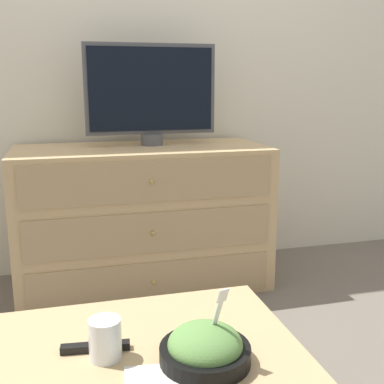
# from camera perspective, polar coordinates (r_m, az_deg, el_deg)

# --- Properties ---
(ground_plane) EXTENTS (12.00, 12.00, 0.00)m
(ground_plane) POSITION_cam_1_polar(r_m,az_deg,el_deg) (2.98, -4.50, -8.17)
(ground_plane) COLOR #70665B
(wall_back) EXTENTS (12.00, 0.05, 2.60)m
(wall_back) POSITION_cam_1_polar(r_m,az_deg,el_deg) (2.81, -5.09, 17.55)
(wall_back) COLOR silver
(wall_back) RESTS_ON ground_plane
(dresser) EXTENTS (1.29, 0.58, 0.75)m
(dresser) POSITION_cam_1_polar(r_m,az_deg,el_deg) (2.55, -5.82, -3.00)
(dresser) COLOR tan
(dresser) RESTS_ON ground_plane
(tv) EXTENTS (0.68, 0.11, 0.52)m
(tv) POSITION_cam_1_polar(r_m,az_deg,el_deg) (2.54, -4.90, 11.76)
(tv) COLOR #515156
(tv) RESTS_ON dresser
(coffee_table) EXTENTS (0.75, 0.57, 0.46)m
(coffee_table) POSITION_cam_1_polar(r_m,az_deg,el_deg) (1.22, -6.09, -21.28)
(coffee_table) COLOR tan
(coffee_table) RESTS_ON ground_plane
(takeout_bowl) EXTENTS (0.20, 0.20, 0.18)m
(takeout_bowl) POSITION_cam_1_polar(r_m,az_deg,el_deg) (1.12, 1.57, -18.03)
(takeout_bowl) COLOR black
(takeout_bowl) RESTS_ON coffee_table
(drink_cup) EXTENTS (0.07, 0.07, 0.09)m
(drink_cup) POSITION_cam_1_polar(r_m,az_deg,el_deg) (1.15, -10.24, -17.02)
(drink_cup) COLOR white
(drink_cup) RESTS_ON coffee_table
(napkin) EXTENTS (0.16, 0.16, 0.00)m
(napkin) POSITION_cam_1_polar(r_m,az_deg,el_deg) (1.07, -3.92, -21.80)
(napkin) COLOR silver
(napkin) RESTS_ON coffee_table
(remote_control) EXTENTS (0.16, 0.04, 0.02)m
(remote_control) POSITION_cam_1_polar(r_m,az_deg,el_deg) (1.20, -11.37, -17.58)
(remote_control) COLOR black
(remote_control) RESTS_ON coffee_table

